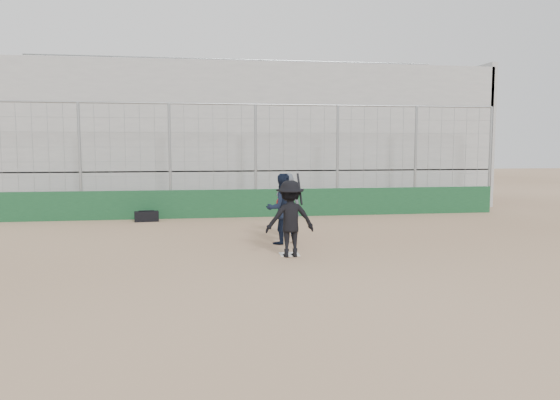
{
  "coord_description": "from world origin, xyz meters",
  "views": [
    {
      "loc": [
        -2.16,
        -12.37,
        2.53
      ],
      "look_at": [
        0.0,
        1.4,
        1.15
      ],
      "focal_mm": 35.0,
      "sensor_mm": 36.0,
      "label": 1
    }
  ],
  "objects": [
    {
      "name": "equipment_bag",
      "position": [
        -3.78,
        6.33,
        0.17
      ],
      "size": [
        0.83,
        0.42,
        0.38
      ],
      "color": "black",
      "rests_on": "ground"
    },
    {
      "name": "backstop",
      "position": [
        0.0,
        7.0,
        0.96
      ],
      "size": [
        18.1,
        0.25,
        4.04
      ],
      "color": "#133C20",
      "rests_on": "ground"
    },
    {
      "name": "bleachers",
      "position": [
        0.0,
        11.95,
        2.92
      ],
      "size": [
        20.25,
        6.7,
        6.98
      ],
      "color": "#949494",
      "rests_on": "ground"
    },
    {
      "name": "ground",
      "position": [
        0.0,
        0.0,
        0.0
      ],
      "size": [
        90.0,
        90.0,
        0.0
      ],
      "primitive_type": "plane",
      "color": "#856348",
      "rests_on": "ground"
    },
    {
      "name": "home_plate",
      "position": [
        0.0,
        0.0,
        0.01
      ],
      "size": [
        0.44,
        0.44,
        0.02
      ],
      "primitive_type": "cube",
      "color": "white",
      "rests_on": "ground"
    },
    {
      "name": "batter_at_plate",
      "position": [
        -0.02,
        -0.19,
        0.88
      ],
      "size": [
        1.17,
        0.79,
        1.9
      ],
      "color": "black",
      "rests_on": "ground"
    },
    {
      "name": "umpire",
      "position": [
        0.4,
        2.54,
        0.81
      ],
      "size": [
        0.74,
        0.58,
        1.61
      ],
      "primitive_type": "imported",
      "rotation": [
        0.0,
        0.0,
        2.88
      ],
      "color": "#49515C",
      "rests_on": "ground"
    },
    {
      "name": "catcher_crouched",
      "position": [
        0.05,
        1.44,
        0.61
      ],
      "size": [
        1.08,
        0.98,
        1.23
      ],
      "color": "black",
      "rests_on": "ground"
    }
  ]
}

